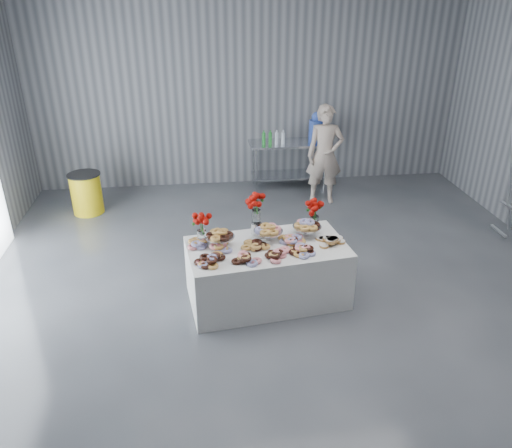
{
  "coord_description": "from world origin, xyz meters",
  "views": [
    {
      "loc": [
        -0.99,
        -4.8,
        3.61
      ],
      "look_at": [
        -0.32,
        0.7,
        0.9
      ],
      "focal_mm": 35.0,
      "sensor_mm": 36.0,
      "label": 1
    }
  ],
  "objects": [
    {
      "name": "ground",
      "position": [
        0.0,
        0.0,
        0.0
      ],
      "size": [
        9.0,
        9.0,
        0.0
      ],
      "primitive_type": "plane",
      "color": "#3C3F44",
      "rests_on": "ground"
    },
    {
      "name": "bouquet_left",
      "position": [
        -1.0,
        0.55,
        1.05
      ],
      "size": [
        0.26,
        0.26,
        0.42
      ],
      "color": "white",
      "rests_on": "display_table"
    },
    {
      "name": "danish_pile",
      "position": [
        0.54,
        0.35,
        0.81
      ],
      "size": [
        0.48,
        0.48,
        0.11
      ],
      "primitive_type": null,
      "color": "silver",
      "rests_on": "display_table"
    },
    {
      "name": "cake_stand_right",
      "position": [
        0.31,
        0.62,
        0.89
      ],
      "size": [
        0.36,
        0.36,
        0.17
      ],
      "color": "silver",
      "rests_on": "display_table"
    },
    {
      "name": "display_table",
      "position": [
        -0.22,
        0.4,
        0.38
      ],
      "size": [
        2.01,
        1.23,
        0.75
      ],
      "primitive_type": "cube",
      "rotation": [
        0.0,
        0.0,
        0.13
      ],
      "color": "white",
      "rests_on": "ground"
    },
    {
      "name": "cake_stand_mid",
      "position": [
        -0.19,
        0.56,
        0.89
      ],
      "size": [
        0.36,
        0.36,
        0.17
      ],
      "color": "silver",
      "rests_on": "display_table"
    },
    {
      "name": "room_walls",
      "position": [
        -0.27,
        0.07,
        2.64
      ],
      "size": [
        8.04,
        9.04,
        4.02
      ],
      "color": "gray",
      "rests_on": "ground"
    },
    {
      "name": "donut_mounds",
      "position": [
        -0.22,
        0.35,
        0.8
      ],
      "size": [
        1.89,
        1.02,
        0.09
      ],
      "primitive_type": null,
      "rotation": [
        0.0,
        0.0,
        0.13
      ],
      "color": "gold",
      "rests_on": "display_table"
    },
    {
      "name": "trash_barrel",
      "position": [
        -2.92,
        3.35,
        0.35
      ],
      "size": [
        0.55,
        0.55,
        0.71
      ],
      "rotation": [
        0.0,
        0.0,
        0.44
      ],
      "color": "yellow",
      "rests_on": "ground"
    },
    {
      "name": "person",
      "position": [
        1.21,
        3.36,
        0.87
      ],
      "size": [
        0.68,
        0.48,
        1.75
      ],
      "primitive_type": "imported",
      "rotation": [
        0.0,
        0.0,
        -0.1
      ],
      "color": "#CC8C93",
      "rests_on": "ground"
    },
    {
      "name": "drink_bottles",
      "position": [
        0.4,
        4.0,
        1.04
      ],
      "size": [
        0.54,
        0.08,
        0.27
      ],
      "primitive_type": null,
      "color": "#268C33",
      "rests_on": "prep_table"
    },
    {
      "name": "prep_table",
      "position": [
        0.72,
        4.1,
        0.62
      ],
      "size": [
        1.5,
        0.6,
        0.9
      ],
      "color": "silver",
      "rests_on": "ground"
    },
    {
      "name": "cake_stand_left",
      "position": [
        -0.78,
        0.48,
        0.89
      ],
      "size": [
        0.36,
        0.36,
        0.17
      ],
      "color": "silver",
      "rests_on": "display_table"
    },
    {
      "name": "bouquet_center",
      "position": [
        -0.31,
        0.74,
        1.13
      ],
      "size": [
        0.26,
        0.26,
        0.57
      ],
      "color": "silver",
      "rests_on": "display_table"
    },
    {
      "name": "water_jug",
      "position": [
        1.22,
        4.1,
        1.15
      ],
      "size": [
        0.28,
        0.28,
        0.55
      ],
      "color": "#4065DC",
      "rests_on": "prep_table"
    },
    {
      "name": "bouquet_right",
      "position": [
        0.44,
        0.79,
        1.05
      ],
      "size": [
        0.26,
        0.26,
        0.42
      ],
      "color": "white",
      "rests_on": "display_table"
    }
  ]
}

